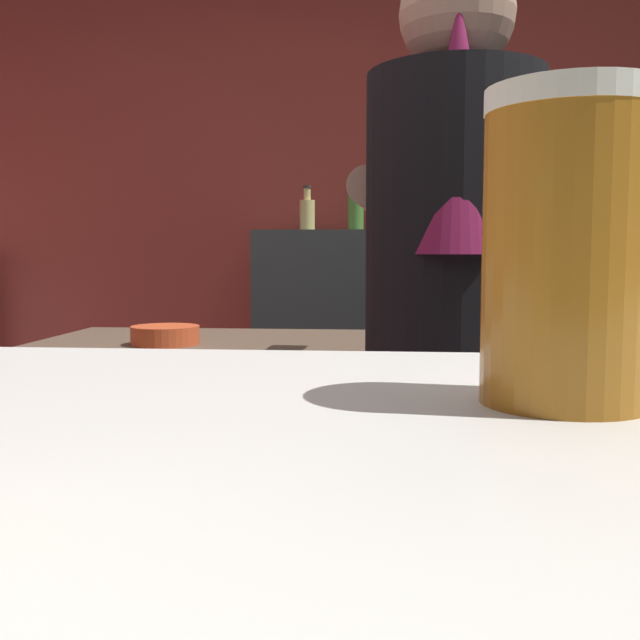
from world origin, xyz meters
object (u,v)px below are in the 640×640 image
(bottle_olive_oil, at_px, (356,208))
(bottle_vinegar, at_px, (307,213))
(bartender, at_px, (452,334))
(mixing_bowl, at_px, (165,335))
(bottle_hot_sauce, at_px, (423,207))
(bottle_soy, at_px, (378,211))
(pint_glass_far, at_px, (568,249))
(knife_block, at_px, (581,301))
(chefs_knife, at_px, (551,344))

(bottle_olive_oil, relative_size, bottle_vinegar, 1.25)
(bartender, xyz_separation_m, mixing_bowl, (-0.68, 0.35, -0.05))
(mixing_bowl, distance_m, bottle_vinegar, 1.51)
(bottle_hot_sauce, relative_size, bottle_vinegar, 1.33)
(bottle_olive_oil, relative_size, bottle_soy, 1.09)
(bottle_hot_sauce, bearing_deg, pint_glass_far, -91.54)
(mixing_bowl, height_order, bottle_vinegar, bottle_vinegar)
(bartender, xyz_separation_m, bottle_olive_oil, (-0.26, 1.78, 0.35))
(knife_block, relative_size, mixing_bowl, 1.69)
(chefs_knife, height_order, bottle_soy, bottle_soy)
(chefs_knife, height_order, pint_glass_far, pint_glass_far)
(chefs_knife, bearing_deg, knife_block, 57.22)
(bottle_vinegar, bearing_deg, bottle_olive_oil, -4.76)
(bottle_hot_sauce, bearing_deg, bartender, -90.98)
(chefs_knife, relative_size, bottle_olive_oil, 0.97)
(mixing_bowl, distance_m, bottle_olive_oil, 1.55)
(bottle_vinegar, bearing_deg, bottle_soy, 14.25)
(bottle_vinegar, bearing_deg, chefs_knife, -61.49)
(mixing_bowl, distance_m, bottle_soy, 1.66)
(bartender, distance_m, bottle_olive_oil, 1.83)
(chefs_knife, distance_m, bottle_hot_sauce, 1.48)
(chefs_knife, relative_size, bottle_hot_sauce, 0.91)
(bottle_hot_sauce, bearing_deg, bottle_olive_oil, -175.64)
(bottle_hot_sauce, xyz_separation_m, bottle_vinegar, (-0.51, -0.00, -0.03))
(bartender, bearing_deg, bottle_olive_oil, 11.38)
(bottle_soy, bearing_deg, bartender, -84.98)
(bottle_hot_sauce, distance_m, bottle_soy, 0.21)
(pint_glass_far, xyz_separation_m, bottle_hot_sauce, (0.08, 2.88, 0.20))
(bottle_hot_sauce, height_order, bottle_olive_oil, bottle_hot_sauce)
(knife_block, xyz_separation_m, bottle_vinegar, (-0.86, 1.29, 0.30))
(bottle_olive_oil, xyz_separation_m, bottle_soy, (0.10, 0.10, -0.01))
(chefs_knife, bearing_deg, bottle_vinegar, 128.09)
(mixing_bowl, bearing_deg, pint_glass_far, -66.01)
(chefs_knife, distance_m, bottle_olive_oil, 1.54)
(bartender, relative_size, chefs_knife, 7.09)
(mixing_bowl, height_order, bottle_olive_oil, bottle_olive_oil)
(bartender, height_order, bottle_vinegar, bartender)
(pint_glass_far, height_order, bottle_hot_sauce, bottle_hot_sauce)
(mixing_bowl, xyz_separation_m, chefs_knife, (0.96, 0.06, -0.02))
(bottle_vinegar, bearing_deg, knife_block, -56.39)
(bartender, distance_m, bottle_soy, 1.92)
(pint_glass_far, bearing_deg, mixing_bowl, 113.99)
(bottle_olive_oil, bearing_deg, bottle_hot_sauce, 4.36)
(knife_block, bearing_deg, bottle_vinegar, 123.61)
(bottle_hot_sauce, bearing_deg, chefs_knife, -79.89)
(knife_block, height_order, bottle_vinegar, bottle_vinegar)
(bottle_soy, bearing_deg, mixing_bowl, -108.70)
(chefs_knife, bearing_deg, bottle_soy, 116.39)
(bottle_vinegar, bearing_deg, mixing_bowl, -98.07)
(bartender, bearing_deg, bottle_vinegar, 17.87)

